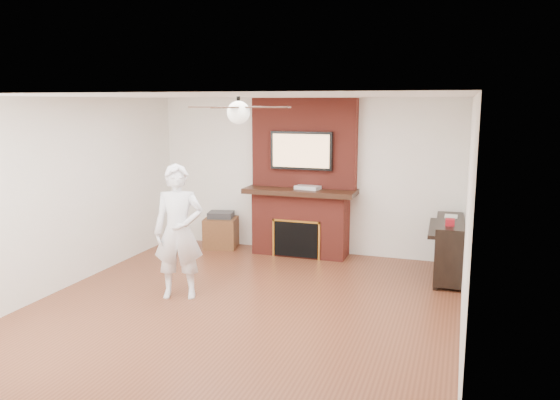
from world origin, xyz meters
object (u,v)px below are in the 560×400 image
(fireplace, at_px, (302,193))
(side_table, at_px, (221,231))
(person, at_px, (179,232))
(piano, at_px, (449,247))

(fireplace, relative_size, side_table, 3.99)
(person, relative_size, side_table, 2.69)
(fireplace, xyz_separation_m, side_table, (-1.40, -0.07, -0.71))
(fireplace, relative_size, person, 1.48)
(fireplace, distance_m, side_table, 1.57)
(person, height_order, piano, person)
(side_table, height_order, piano, piano)
(person, xyz_separation_m, side_table, (-0.52, 2.36, -0.56))
(side_table, bearing_deg, fireplace, -9.14)
(person, distance_m, piano, 3.71)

